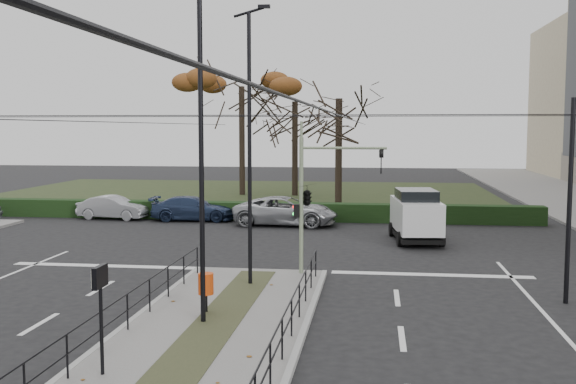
{
  "coord_description": "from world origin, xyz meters",
  "views": [
    {
      "loc": [
        4.0,
        -18.26,
        5.12
      ],
      "look_at": [
        0.6,
        7.88,
        2.62
      ],
      "focal_mm": 42.0,
      "sensor_mm": 36.0,
      "label": 1
    }
  ],
  "objects_px": {
    "parked_car_fourth": "(286,211)",
    "bare_tree_near": "(339,107)",
    "bare_tree_center": "(295,109)",
    "info_panel": "(100,289)",
    "parked_car_third": "(193,208)",
    "streetlamp_median_near": "(202,148)",
    "rust_tree": "(242,87)",
    "traffic_light": "(309,195)",
    "litter_bin": "(206,284)",
    "parked_car_second": "(113,208)",
    "streetlamp_median_far": "(250,145)",
    "white_van": "(416,214)"
  },
  "relations": [
    {
      "from": "bare_tree_center",
      "to": "rust_tree",
      "type": "bearing_deg",
      "value": 179.11
    },
    {
      "from": "parked_car_fourth",
      "to": "bare_tree_near",
      "type": "height_order",
      "value": "bare_tree_near"
    },
    {
      "from": "streetlamp_median_near",
      "to": "white_van",
      "type": "bearing_deg",
      "value": 66.45
    },
    {
      "from": "litter_bin",
      "to": "bare_tree_near",
      "type": "relative_size",
      "value": 0.12
    },
    {
      "from": "litter_bin",
      "to": "streetlamp_median_far",
      "type": "relative_size",
      "value": 0.12
    },
    {
      "from": "info_panel",
      "to": "bare_tree_near",
      "type": "relative_size",
      "value": 0.24
    },
    {
      "from": "traffic_light",
      "to": "info_panel",
      "type": "distance_m",
      "value": 10.64
    },
    {
      "from": "streetlamp_median_far",
      "to": "parked_car_fourth",
      "type": "relative_size",
      "value": 1.6
    },
    {
      "from": "traffic_light",
      "to": "bare_tree_center",
      "type": "distance_m",
      "value": 27.79
    },
    {
      "from": "traffic_light",
      "to": "litter_bin",
      "type": "bearing_deg",
      "value": -113.35
    },
    {
      "from": "traffic_light",
      "to": "parked_car_fourth",
      "type": "bearing_deg",
      "value": 101.27
    },
    {
      "from": "parked_car_second",
      "to": "rust_tree",
      "type": "bearing_deg",
      "value": -12.15
    },
    {
      "from": "white_van",
      "to": "traffic_light",
      "type": "bearing_deg",
      "value": -117.0
    },
    {
      "from": "info_panel",
      "to": "rust_tree",
      "type": "xyz_separation_m",
      "value": [
        -4.57,
        37.44,
        6.34
      ]
    },
    {
      "from": "parked_car_third",
      "to": "parked_car_fourth",
      "type": "xyz_separation_m",
      "value": [
        5.36,
        -1.15,
        0.09
      ]
    },
    {
      "from": "litter_bin",
      "to": "streetlamp_median_far",
      "type": "bearing_deg",
      "value": 80.3
    },
    {
      "from": "litter_bin",
      "to": "white_van",
      "type": "height_order",
      "value": "white_van"
    },
    {
      "from": "bare_tree_near",
      "to": "traffic_light",
      "type": "bearing_deg",
      "value": -89.68
    },
    {
      "from": "bare_tree_center",
      "to": "traffic_light",
      "type": "bearing_deg",
      "value": -82.16
    },
    {
      "from": "parked_car_second",
      "to": "parked_car_fourth",
      "type": "height_order",
      "value": "parked_car_fourth"
    },
    {
      "from": "parked_car_second",
      "to": "traffic_light",
      "type": "bearing_deg",
      "value": -130.91
    },
    {
      "from": "traffic_light",
      "to": "white_van",
      "type": "distance_m",
      "value": 9.14
    },
    {
      "from": "parked_car_fourth",
      "to": "white_van",
      "type": "xyz_separation_m",
      "value": [
        6.53,
        -4.27,
        0.47
      ]
    },
    {
      "from": "info_panel",
      "to": "rust_tree",
      "type": "relative_size",
      "value": 0.21
    },
    {
      "from": "parked_car_second",
      "to": "rust_tree",
      "type": "xyz_separation_m",
      "value": [
        4.64,
        13.94,
        7.58
      ]
    },
    {
      "from": "bare_tree_near",
      "to": "white_van",
      "type": "bearing_deg",
      "value": -71.38
    },
    {
      "from": "bare_tree_center",
      "to": "info_panel",
      "type": "bearing_deg",
      "value": -89.2
    },
    {
      "from": "litter_bin",
      "to": "info_panel",
      "type": "height_order",
      "value": "info_panel"
    },
    {
      "from": "info_panel",
      "to": "rust_tree",
      "type": "distance_m",
      "value": 38.24
    },
    {
      "from": "info_panel",
      "to": "bare_tree_near",
      "type": "height_order",
      "value": "bare_tree_near"
    },
    {
      "from": "parked_car_second",
      "to": "bare_tree_near",
      "type": "bearing_deg",
      "value": -53.9
    },
    {
      "from": "info_panel",
      "to": "parked_car_fourth",
      "type": "xyz_separation_m",
      "value": [
        0.79,
        22.37,
        -1.14
      ]
    },
    {
      "from": "parked_car_third",
      "to": "streetlamp_median_near",
      "type": "bearing_deg",
      "value": -167.65
    },
    {
      "from": "bare_tree_center",
      "to": "white_van",
      "type": "bearing_deg",
      "value": -67.87
    },
    {
      "from": "streetlamp_median_near",
      "to": "bare_tree_near",
      "type": "height_order",
      "value": "bare_tree_near"
    },
    {
      "from": "rust_tree",
      "to": "bare_tree_center",
      "type": "bearing_deg",
      "value": -0.89
    },
    {
      "from": "streetlamp_median_far",
      "to": "parked_car_second",
      "type": "xyz_separation_m",
      "value": [
        -10.74,
        15.25,
        -3.94
      ]
    },
    {
      "from": "parked_car_second",
      "to": "streetlamp_median_near",
      "type": "bearing_deg",
      "value": -146.0
    },
    {
      "from": "streetlamp_median_far",
      "to": "bare_tree_center",
      "type": "relative_size",
      "value": 0.94
    },
    {
      "from": "white_van",
      "to": "bare_tree_center",
      "type": "bearing_deg",
      "value": 112.13
    },
    {
      "from": "traffic_light",
      "to": "parked_car_third",
      "type": "bearing_deg",
      "value": 120.19
    },
    {
      "from": "streetlamp_median_far",
      "to": "bare_tree_near",
      "type": "xyz_separation_m",
      "value": [
        1.58,
        22.32,
        1.89
      ]
    },
    {
      "from": "rust_tree",
      "to": "parked_car_third",
      "type": "bearing_deg",
      "value": -90.05
    },
    {
      "from": "white_van",
      "to": "rust_tree",
      "type": "xyz_separation_m",
      "value": [
        -11.88,
        19.34,
        7.0
      ]
    },
    {
      "from": "streetlamp_median_near",
      "to": "rust_tree",
      "type": "bearing_deg",
      "value": 99.62
    },
    {
      "from": "litter_bin",
      "to": "parked_car_second",
      "type": "xyz_separation_m",
      "value": [
        -10.15,
        18.71,
        -0.25
      ]
    },
    {
      "from": "parked_car_fourth",
      "to": "bare_tree_near",
      "type": "bearing_deg",
      "value": -12.37
    },
    {
      "from": "streetlamp_median_near",
      "to": "streetlamp_median_far",
      "type": "relative_size",
      "value": 1.01
    },
    {
      "from": "traffic_light",
      "to": "white_van",
      "type": "relative_size",
      "value": 1.03
    },
    {
      "from": "parked_car_third",
      "to": "rust_tree",
      "type": "height_order",
      "value": "rust_tree"
    }
  ]
}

